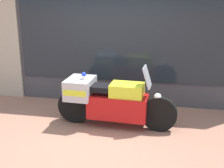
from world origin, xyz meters
The scene contains 4 objects.
ground_plane centered at (0.00, 0.00, 0.00)m, with size 60.00×60.00×0.00m, color #9E6B56.
shop_building centered at (-0.43, 2.00, 1.68)m, with size 6.39×0.55×3.35m.
window_display centered at (0.40, 2.03, 0.47)m, with size 4.99×0.30×1.97m.
paramedic_motorcycle centered at (0.14, 0.56, 0.53)m, with size 2.33×0.68×1.22m.
Camera 1 is at (1.26, -4.91, 2.60)m, focal length 50.00 mm.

